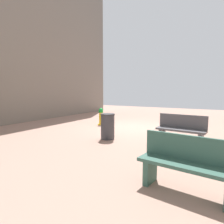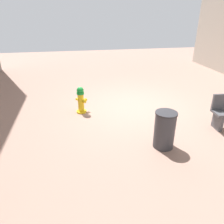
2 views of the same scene
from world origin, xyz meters
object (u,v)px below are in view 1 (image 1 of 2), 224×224
(bench_far, at_px, (187,164))
(trash_bin, at_px, (108,126))
(fire_hydrant, at_px, (101,116))
(bench_near, at_px, (181,129))

(bench_far, distance_m, trash_bin, 3.95)
(fire_hydrant, distance_m, bench_near, 4.57)
(fire_hydrant, relative_size, bench_near, 0.56)
(fire_hydrant, xyz_separation_m, trash_bin, (-1.82, 2.31, 0.03))
(fire_hydrant, bearing_deg, bench_far, 135.71)
(trash_bin, bearing_deg, fire_hydrant, -51.85)
(fire_hydrant, relative_size, trash_bin, 0.94)
(trash_bin, bearing_deg, bench_near, -166.87)
(bench_near, relative_size, bench_far, 0.93)
(bench_far, relative_size, trash_bin, 1.81)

